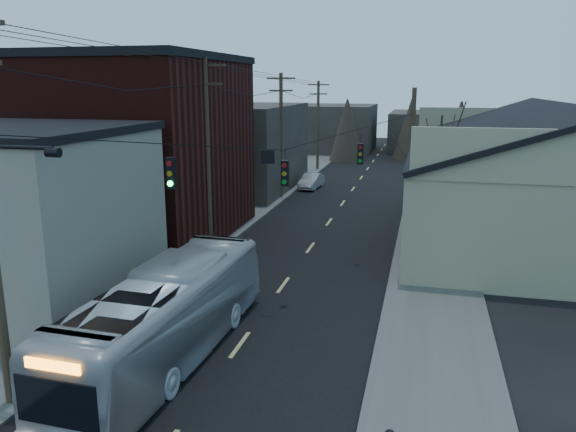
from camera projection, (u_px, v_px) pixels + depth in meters
The scene contains 13 objects.
road_surface at pixel (339, 209), 39.97m from camera, with size 9.00×110.00×0.02m, color black.
sidewalk_left at pixel (251, 204), 41.47m from camera, with size 4.00×110.00×0.12m, color #474744.
sidewalk_right at pixel (432, 213), 38.45m from camera, with size 4.00×110.00×0.12m, color #474744.
building_clapboard at pixel (23, 224), 21.41m from camera, with size 8.00×8.00×7.00m, color gray.
building_brick at pixel (138, 151), 31.70m from camera, with size 10.00×12.00×10.00m, color black.
building_left_far at pixel (238, 147), 47.04m from camera, with size 9.00×14.00×7.00m, color #302A26.
warehouse at pixel (554, 193), 31.60m from camera, with size 16.16×20.60×7.73m.
building_far_left at pixel (335, 128), 73.75m from camera, with size 10.00×12.00×6.00m, color #302A26.
building_far_right at pixel (436, 131), 75.57m from camera, with size 12.00×14.00×5.00m, color #302A26.
bare_tree at pixel (438, 188), 28.18m from camera, with size 0.40×0.40×7.20m, color black.
utility_lines at pixel (275, 147), 34.02m from camera, with size 11.24×45.28×10.50m.
bus at pixel (167, 316), 17.88m from camera, with size 2.52×10.79×3.01m, color #ABAEB7.
parked_car at pixel (311, 181), 47.66m from camera, with size 1.34×3.85×1.27m, color #96989D.
Camera 1 is at (5.82, -8.74, 8.72)m, focal length 35.00 mm.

